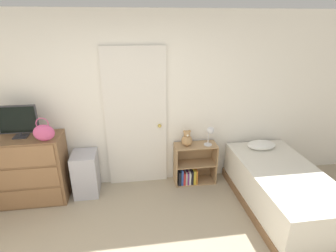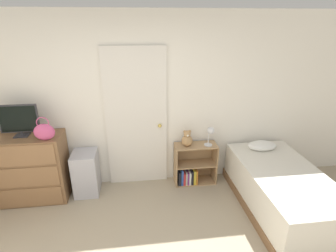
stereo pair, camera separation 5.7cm
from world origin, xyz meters
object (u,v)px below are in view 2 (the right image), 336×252
Objects in this scene: dresser at (28,168)px; teddy_bear at (187,139)px; bookshelf at (192,168)px; tv at (19,120)px; storage_bin at (86,173)px; bed at (281,190)px; desk_lamp at (210,133)px; handbag at (44,132)px.

dresser is 4.07× the size of teddy_bear.
tv is at bearing -178.02° from bookshelf.
bed is at bearing -15.14° from storage_bin.
dresser is 0.78m from storage_bin.
bookshelf is at bearing 2.28° from storage_bin.
desk_lamp is (2.61, 0.06, 0.38)m from dresser.
handbag is 0.88m from storage_bin.
dresser is 2.05× the size of tv.
handbag is 1.05× the size of desk_lamp.
bookshelf is 0.66m from desk_lamp.
bed is at bearing -9.71° from handbag.
bookshelf is at bearing 3.33° from teddy_bear.
bed reaches higher than storage_bin.
teddy_bear is at bearing 172.90° from desk_lamp.
bed reaches higher than bookshelf.
teddy_bear is at bearing 2.22° from storage_bin.
dresser is 1.58× the size of bookshelf.
tv is 3.58m from bed.
storage_bin is at bearing 3.19° from dresser.
dresser is at bearing 168.83° from bed.
tv is at bearing -179.26° from desk_lamp.
handbag is 0.17× the size of bed.
teddy_bear is 0.84× the size of desk_lamp.
teddy_bear is (2.26, 0.08, -0.44)m from tv.
bookshelf is 0.51m from teddy_bear.
teddy_bear is at bearing 7.54° from handbag.
handbag is 2.27m from desk_lamp.
storage_bin is (0.40, 0.19, -0.76)m from handbag.
teddy_bear is 0.14× the size of bed.
bookshelf is 2.58× the size of teddy_bear.
desk_lamp is at bearing 1.28° from dresser.
bed is (1.05, -0.78, 0.04)m from bookshelf.
bookshelf is at bearing 7.34° from handbag.
storage_bin is 0.35× the size of bed.
dresser is 2.28m from teddy_bear.
handbag reaches higher than bookshelf.
bed is (0.80, -0.73, -0.57)m from desk_lamp.
desk_lamp reaches higher than teddy_bear.
handbag is at bearing -172.66° from bookshelf.
bed is (2.64, -0.72, -0.03)m from storage_bin.
bookshelf is (2.00, 0.26, -0.83)m from handbag.
tv is 1.66× the size of desk_lamp.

